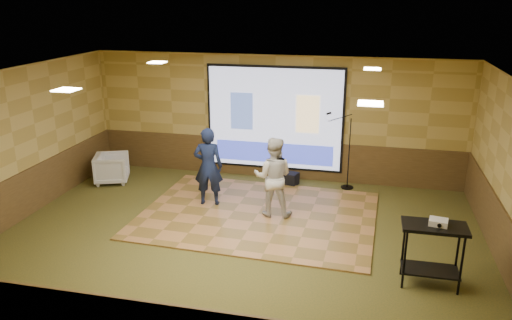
% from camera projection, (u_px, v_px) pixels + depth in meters
% --- Properties ---
extents(ground, '(9.00, 9.00, 0.00)m').
position_uv_depth(ground, '(238.00, 240.00, 9.22)').
color(ground, '#363D1B').
rests_on(ground, ground).
extents(room_shell, '(9.04, 7.04, 3.02)m').
position_uv_depth(room_shell, '(237.00, 130.00, 8.56)').
color(room_shell, tan).
rests_on(room_shell, ground).
extents(wainscot_back, '(9.00, 0.04, 0.95)m').
position_uv_depth(wainscot_back, '(274.00, 159.00, 12.29)').
color(wainscot_back, '#443016').
rests_on(wainscot_back, ground).
extents(wainscot_left, '(0.04, 7.00, 0.95)m').
position_uv_depth(wainscot_left, '(23.00, 195.00, 10.02)').
color(wainscot_left, '#443016').
rests_on(wainscot_left, ground).
extents(wainscot_right, '(0.04, 7.00, 0.95)m').
position_uv_depth(wainscot_right, '(504.00, 242.00, 8.12)').
color(wainscot_right, '#443016').
rests_on(wainscot_right, ground).
extents(projector_screen, '(3.32, 0.06, 2.52)m').
position_uv_depth(projector_screen, '(274.00, 120.00, 11.94)').
color(projector_screen, black).
rests_on(projector_screen, room_shell).
extents(downlight_nw, '(0.32, 0.32, 0.02)m').
position_uv_depth(downlight_nw, '(157.00, 62.00, 10.42)').
color(downlight_nw, '#FFE6BF').
rests_on(downlight_nw, room_shell).
extents(downlight_ne, '(0.32, 0.32, 0.02)m').
position_uv_depth(downlight_ne, '(372.00, 69.00, 9.49)').
color(downlight_ne, '#FFE6BF').
rests_on(downlight_ne, room_shell).
extents(downlight_sw, '(0.32, 0.32, 0.02)m').
position_uv_depth(downlight_sw, '(66.00, 90.00, 7.37)').
color(downlight_sw, '#FFE6BF').
rests_on(downlight_sw, room_shell).
extents(downlight_se, '(0.32, 0.32, 0.02)m').
position_uv_depth(downlight_se, '(371.00, 103.00, 6.43)').
color(downlight_se, '#FFE6BF').
rests_on(downlight_se, room_shell).
extents(dance_floor, '(4.83, 3.76, 0.03)m').
position_uv_depth(dance_floor, '(258.00, 214.00, 10.25)').
color(dance_floor, '#A26E3B').
rests_on(dance_floor, ground).
extents(player_left, '(0.67, 0.49, 1.68)m').
position_uv_depth(player_left, '(208.00, 166.00, 10.50)').
color(player_left, '#121B39').
rests_on(player_left, dance_floor).
extents(player_right, '(0.84, 0.68, 1.63)m').
position_uv_depth(player_right, '(273.00, 177.00, 9.96)').
color(player_right, beige).
rests_on(player_right, dance_floor).
extents(av_table, '(0.96, 0.51, 1.02)m').
position_uv_depth(av_table, '(433.00, 243.00, 7.58)').
color(av_table, black).
rests_on(av_table, ground).
extents(projector, '(0.30, 0.27, 0.09)m').
position_uv_depth(projector, '(438.00, 222.00, 7.48)').
color(projector, white).
rests_on(projector, av_table).
extents(mic_stand, '(0.71, 0.29, 1.81)m').
position_uv_depth(mic_stand, '(346.00, 168.00, 11.59)').
color(mic_stand, black).
rests_on(mic_stand, ground).
extents(banquet_chair, '(0.99, 0.97, 0.70)m').
position_uv_depth(banquet_chair, '(112.00, 168.00, 11.99)').
color(banquet_chair, gray).
rests_on(banquet_chair, ground).
extents(duffel_bag, '(0.54, 0.42, 0.29)m').
position_uv_depth(duffel_bag, '(288.00, 178.00, 11.91)').
color(duffel_bag, black).
rests_on(duffel_bag, ground).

